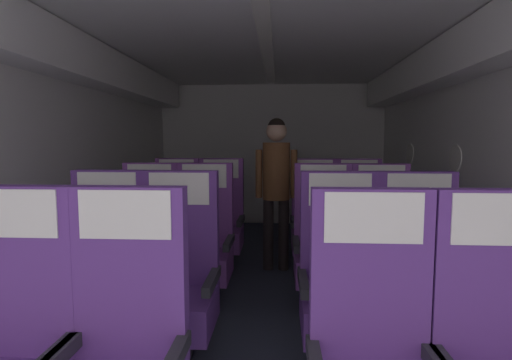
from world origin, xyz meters
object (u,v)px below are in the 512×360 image
seat_c_right_window (323,247)px  flight_attendant (276,178)px  seat_c_left_aisle (203,244)px  seat_b_right_window (340,285)px  seat_d_left_window (176,223)px  seat_d_right_aisle (359,224)px  seat_c_left_window (148,244)px  seat_d_left_aisle (220,223)px  seat_b_right_aisle (420,286)px  seat_d_right_window (314,224)px  seat_b_left_aisle (177,282)px  seat_c_right_aisle (382,248)px  seat_a_left_window (7,357)px  seat_b_left_window (105,280)px

seat_c_right_window → flight_attendant: bearing=115.4°
seat_c_left_aisle → seat_b_right_window: bearing=-41.4°
seat_d_left_window → seat_d_right_aisle: (1.95, 0.02, 0.00)m
seat_c_left_aisle → flight_attendant: 1.14m
seat_c_left_window → seat_d_left_window: bearing=90.1°
seat_c_right_window → seat_d_left_aisle: bearing=137.8°
seat_b_right_aisle → seat_d_left_window: size_ratio=1.00×
seat_d_right_window → seat_b_right_aisle: bearing=-74.9°
seat_b_right_aisle → seat_c_right_window: same height
seat_b_left_aisle → seat_d_right_aisle: bearing=50.7°
seat_c_left_aisle → seat_d_right_aisle: bearing=31.1°
seat_c_right_aisle → seat_d_right_window: bearing=117.8°
seat_a_left_window → seat_b_left_aisle: 1.00m
seat_a_left_window → flight_attendant: size_ratio=0.73×
seat_d_left_window → seat_d_right_window: size_ratio=1.00×
seat_d_right_aisle → seat_c_right_window: bearing=-117.8°
seat_c_right_aisle → seat_d_right_aisle: (-0.00, 0.90, 0.00)m
seat_b_right_aisle → seat_d_right_aisle: size_ratio=1.00×
seat_c_right_window → seat_b_right_window: bearing=-89.6°
seat_c_right_aisle → seat_c_left_window: bearing=-179.8°
seat_b_left_aisle → seat_b_right_window: same height
seat_d_right_window → seat_b_left_window: bearing=-129.7°
seat_d_left_aisle → flight_attendant: size_ratio=0.73×
seat_b_left_aisle → seat_b_right_window: size_ratio=1.00×
seat_b_right_aisle → seat_c_left_aisle: (-1.49, 0.88, 0.00)m
seat_b_right_window → seat_d_left_aisle: same height
seat_b_left_window → seat_d_right_window: 2.30m
seat_d_left_window → seat_d_left_aisle: size_ratio=1.00×
seat_d_left_aisle → seat_d_right_window: bearing=-0.7°
seat_d_left_aisle → seat_c_right_window: bearing=-42.2°
seat_c_left_window → flight_attendant: (1.08, 0.85, 0.49)m
seat_b_left_window → seat_b_left_aisle: same height
seat_b_left_window → seat_c_right_aisle: 2.12m
seat_d_right_window → seat_c_right_aisle: bearing=-62.2°
seat_c_right_window → seat_d_left_aisle: 1.34m
seat_c_right_aisle → seat_d_left_window: size_ratio=1.00×
seat_b_left_window → seat_d_left_window: (-0.02, 1.76, 0.00)m
seat_a_left_window → seat_d_right_aisle: (1.93, 2.67, 0.00)m
seat_c_left_window → seat_d_right_aisle: (1.95, 0.91, 0.00)m
seat_b_left_aisle → seat_c_right_aisle: bearing=31.1°
seat_c_left_window → flight_attendant: size_ratio=0.73×
seat_c_left_aisle → seat_c_right_window: (1.00, -0.01, 0.00)m
seat_b_left_window → seat_b_right_aisle: bearing=0.2°
seat_c_left_window → seat_d_left_window: size_ratio=1.00×
seat_b_left_window → seat_b_right_aisle: size_ratio=1.00×
seat_d_right_aisle → seat_c_left_window: bearing=-154.9°
seat_c_right_window → seat_d_right_aisle: (0.47, 0.90, 0.00)m
flight_attendant → seat_b_right_aisle: bearing=-51.7°
seat_b_right_window → seat_c_left_aisle: (-1.01, 0.89, 0.00)m
seat_a_left_window → flight_attendant: 2.86m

